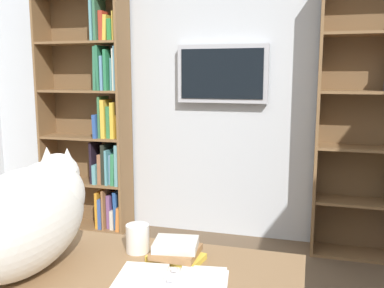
{
  "coord_description": "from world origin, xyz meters",
  "views": [
    {
      "loc": [
        -0.76,
        1.29,
        1.38
      ],
      "look_at": [
        -0.06,
        -1.16,
        0.96
      ],
      "focal_mm": 39.65,
      "sensor_mm": 36.0,
      "label": 1
    }
  ],
  "objects_px": {
    "cat": "(32,213)",
    "open_binder": "(170,283)",
    "bookshelf_right": "(96,120)",
    "coffee_mug": "(138,238)",
    "wall_mounted_tv": "(222,74)",
    "bookshelf_left": "(383,120)",
    "desk_book_stack": "(176,251)"
  },
  "relations": [
    {
      "from": "cat",
      "to": "coffee_mug",
      "type": "bearing_deg",
      "value": -144.34
    },
    {
      "from": "wall_mounted_tv",
      "to": "coffee_mug",
      "type": "relative_size",
      "value": 7.77
    },
    {
      "from": "bookshelf_left",
      "to": "open_binder",
      "type": "relative_size",
      "value": 5.85
    },
    {
      "from": "wall_mounted_tv",
      "to": "cat",
      "type": "relative_size",
      "value": 1.11
    },
    {
      "from": "bookshelf_right",
      "to": "open_binder",
      "type": "relative_size",
      "value": 5.78
    },
    {
      "from": "cat",
      "to": "wall_mounted_tv",
      "type": "bearing_deg",
      "value": -92.62
    },
    {
      "from": "bookshelf_right",
      "to": "coffee_mug",
      "type": "bearing_deg",
      "value": 121.66
    },
    {
      "from": "bookshelf_left",
      "to": "cat",
      "type": "height_order",
      "value": "bookshelf_left"
    },
    {
      "from": "bookshelf_left",
      "to": "desk_book_stack",
      "type": "height_order",
      "value": "bookshelf_left"
    },
    {
      "from": "bookshelf_right",
      "to": "cat",
      "type": "bearing_deg",
      "value": 113.99
    },
    {
      "from": "bookshelf_right",
      "to": "wall_mounted_tv",
      "type": "bearing_deg",
      "value": -175.57
    },
    {
      "from": "cat",
      "to": "bookshelf_right",
      "type": "bearing_deg",
      "value": -66.01
    },
    {
      "from": "coffee_mug",
      "to": "bookshelf_left",
      "type": "bearing_deg",
      "value": -117.09
    },
    {
      "from": "wall_mounted_tv",
      "to": "bookshelf_left",
      "type": "bearing_deg",
      "value": 176.18
    },
    {
      "from": "coffee_mug",
      "to": "wall_mounted_tv",
      "type": "bearing_deg",
      "value": -85.7
    },
    {
      "from": "bookshelf_left",
      "to": "open_binder",
      "type": "distance_m",
      "value": 2.45
    },
    {
      "from": "cat",
      "to": "bookshelf_left",
      "type": "bearing_deg",
      "value": -120.4
    },
    {
      "from": "bookshelf_right",
      "to": "desk_book_stack",
      "type": "distance_m",
      "value": 2.54
    },
    {
      "from": "desk_book_stack",
      "to": "bookshelf_right",
      "type": "bearing_deg",
      "value": -55.84
    },
    {
      "from": "cat",
      "to": "open_binder",
      "type": "xyz_separation_m",
      "value": [
        -0.45,
        0.0,
        -0.17
      ]
    },
    {
      "from": "cat",
      "to": "coffee_mug",
      "type": "height_order",
      "value": "cat"
    },
    {
      "from": "bookshelf_right",
      "to": "coffee_mug",
      "type": "relative_size",
      "value": 21.52
    },
    {
      "from": "bookshelf_left",
      "to": "wall_mounted_tv",
      "type": "distance_m",
      "value": 1.27
    },
    {
      "from": "wall_mounted_tv",
      "to": "open_binder",
      "type": "relative_size",
      "value": 2.09
    },
    {
      "from": "coffee_mug",
      "to": "desk_book_stack",
      "type": "distance_m",
      "value": 0.15
    },
    {
      "from": "open_binder",
      "to": "desk_book_stack",
      "type": "height_order",
      "value": "desk_book_stack"
    },
    {
      "from": "desk_book_stack",
      "to": "wall_mounted_tv",
      "type": "bearing_deg",
      "value": -81.92
    },
    {
      "from": "bookshelf_right",
      "to": "open_binder",
      "type": "distance_m",
      "value": 2.71
    },
    {
      "from": "bookshelf_right",
      "to": "coffee_mug",
      "type": "distance_m",
      "value": 2.44
    },
    {
      "from": "wall_mounted_tv",
      "to": "coffee_mug",
      "type": "xyz_separation_m",
      "value": [
        -0.16,
        2.16,
        -0.56
      ]
    },
    {
      "from": "coffee_mug",
      "to": "bookshelf_right",
      "type": "bearing_deg",
      "value": -58.34
    },
    {
      "from": "cat",
      "to": "coffee_mug",
      "type": "xyz_separation_m",
      "value": [
        -0.27,
        -0.19,
        -0.13
      ]
    }
  ]
}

